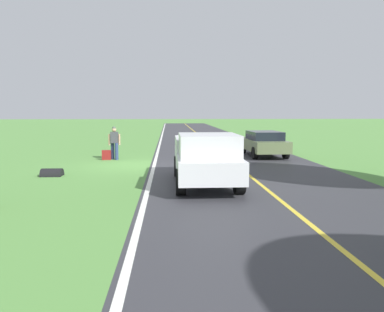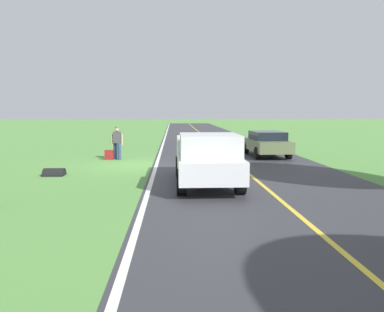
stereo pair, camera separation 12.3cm
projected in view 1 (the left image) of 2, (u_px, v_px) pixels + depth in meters
ground_plane at (134, 165)px, 18.02m from camera, size 200.00×200.00×0.00m
road_surface at (235, 164)px, 18.32m from camera, size 8.13×120.00×0.00m
lane_edge_line at (154, 165)px, 18.08m from camera, size 0.16×117.60×0.00m
lane_centre_line at (235, 164)px, 18.32m from camera, size 0.14×117.60×0.00m
hitchhiker_walking at (114, 141)px, 20.02m from camera, size 0.62×0.51×1.75m
suitcase_carried at (106, 155)px, 19.97m from camera, size 0.47×0.24×0.51m
pickup_truck_passing at (206, 158)px, 13.04m from camera, size 2.11×5.40×1.82m
sedan_near_oncoming at (264, 143)px, 21.60m from camera, size 2.02×4.45×1.41m
drainage_culvert at (52, 176)px, 15.05m from camera, size 0.80×0.60×0.60m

